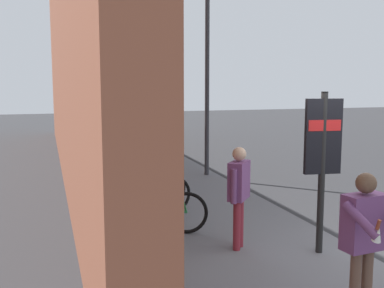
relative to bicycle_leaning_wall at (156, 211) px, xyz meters
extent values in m
plane|color=#2D2D30|center=(3.92, -3.78, -0.51)|extent=(60.00, 60.00, 0.00)
cube|color=slate|center=(5.92, -1.03, -0.45)|extent=(24.00, 3.50, 0.12)
cube|color=#9E563D|center=(6.92, 1.02, 3.39)|extent=(22.00, 0.60, 7.80)
cube|color=black|center=(-0.08, 0.70, 1.89)|extent=(0.90, 0.06, 1.60)
cube|color=black|center=(3.42, 0.70, 1.89)|extent=(0.90, 0.06, 1.60)
cube|color=black|center=(6.92, 0.70, 1.89)|extent=(0.90, 0.06, 1.60)
torus|color=black|center=(0.15, 0.51, -0.03)|extent=(0.26, 0.71, 0.72)
torus|color=black|center=(-0.15, -0.49, -0.03)|extent=(0.26, 0.71, 0.72)
cylinder|color=#267F3F|center=(0.00, -0.02, 0.25)|extent=(0.32, 0.99, 0.58)
cylinder|color=#267F3F|center=(0.02, 0.06, 0.50)|extent=(0.28, 0.83, 0.09)
cylinder|color=#267F3F|center=(-0.13, -0.42, 0.22)|extent=(0.09, 0.19, 0.51)
cube|color=black|center=(-0.10, -0.35, 0.51)|extent=(0.15, 0.22, 0.06)
cylinder|color=#267F3F|center=(0.14, 0.46, 0.57)|extent=(0.47, 0.16, 0.02)
torus|color=black|center=(0.85, 0.39, -0.03)|extent=(0.23, 0.71, 0.72)
torus|color=black|center=(1.10, -0.62, -0.03)|extent=(0.23, 0.71, 0.72)
cylinder|color=#1E4CA5|center=(0.98, -0.14, 0.25)|extent=(0.28, 1.00, 0.58)
cylinder|color=#1E4CA5|center=(0.96, -0.07, 0.50)|extent=(0.24, 0.84, 0.09)
cylinder|color=#1E4CA5|center=(1.08, -0.55, 0.22)|extent=(0.08, 0.19, 0.51)
cube|color=black|center=(1.07, -0.48, 0.51)|extent=(0.15, 0.22, 0.06)
cylinder|color=#1E4CA5|center=(0.86, 0.35, 0.57)|extent=(0.47, 0.14, 0.02)
torus|color=black|center=(1.89, 0.35, -0.03)|extent=(0.13, 0.72, 0.72)
torus|color=black|center=(1.80, -0.69, -0.03)|extent=(0.13, 0.72, 0.72)
cylinder|color=silver|center=(1.84, -0.19, 0.25)|extent=(0.13, 1.02, 0.58)
cylinder|color=silver|center=(1.85, -0.12, 0.50)|extent=(0.11, 0.85, 0.09)
cylinder|color=silver|center=(1.80, -0.62, 0.22)|extent=(0.05, 0.19, 0.51)
cube|color=black|center=(1.81, -0.54, 0.51)|extent=(0.12, 0.21, 0.06)
cylinder|color=silver|center=(1.89, 0.30, 0.57)|extent=(0.48, 0.07, 0.02)
torus|color=black|center=(2.79, 0.45, -0.03)|extent=(0.30, 0.70, 0.72)
torus|color=black|center=(2.44, -0.53, -0.03)|extent=(0.30, 0.70, 0.72)
cylinder|color=silver|center=(2.61, -0.06, 0.25)|extent=(0.37, 0.97, 0.58)
cylinder|color=silver|center=(2.63, 0.01, 0.50)|extent=(0.32, 0.82, 0.09)
cylinder|color=silver|center=(2.46, -0.46, 0.22)|extent=(0.10, 0.19, 0.51)
cube|color=black|center=(2.49, -0.39, 0.51)|extent=(0.16, 0.22, 0.06)
cylinder|color=silver|center=(2.77, 0.41, 0.57)|extent=(0.46, 0.18, 0.02)
torus|color=black|center=(3.40, 0.35, -0.03)|extent=(0.25, 0.71, 0.72)
torus|color=black|center=(3.69, -0.66, -0.03)|extent=(0.25, 0.71, 0.72)
cylinder|color=silver|center=(3.55, -0.18, 0.25)|extent=(0.31, 0.99, 0.58)
cylinder|color=silver|center=(3.53, -0.11, 0.50)|extent=(0.27, 0.83, 0.09)
cylinder|color=silver|center=(3.67, -0.59, 0.22)|extent=(0.08, 0.19, 0.51)
cube|color=black|center=(3.65, -0.51, 0.51)|extent=(0.15, 0.22, 0.06)
cylinder|color=silver|center=(3.42, 0.30, 0.57)|extent=(0.47, 0.15, 0.02)
cylinder|color=black|center=(-1.57, -2.14, 0.81)|extent=(0.10, 0.10, 2.40)
cube|color=black|center=(-1.57, -2.14, 1.36)|extent=(0.15, 0.56, 1.10)
cube|color=red|center=(-1.57, -2.14, 1.53)|extent=(0.16, 0.50, 0.16)
cylinder|color=#4C724C|center=(5.97, -1.94, 0.00)|extent=(0.11, 0.11, 0.77)
cylinder|color=#4C724C|center=(6.10, -1.84, 0.00)|extent=(0.11, 0.11, 0.77)
cube|color=#4C724C|center=(6.03, -1.89, 0.67)|extent=(0.49, 0.46, 0.58)
sphere|color=brown|center=(6.03, -1.89, 1.07)|extent=(0.21, 0.21, 0.21)
cylinder|color=#4C724C|center=(5.83, -2.04, 0.63)|extent=(0.09, 0.09, 0.51)
cylinder|color=#4C724C|center=(6.23, -1.73, 0.63)|extent=(0.09, 0.09, 0.51)
cylinder|color=maroon|center=(-0.98, -1.10, 0.00)|extent=(0.11, 0.11, 0.77)
cylinder|color=maroon|center=(-1.11, -1.00, 0.00)|extent=(0.11, 0.11, 0.77)
cube|color=#723F72|center=(-1.04, -1.05, 0.67)|extent=(0.49, 0.46, 0.58)
sphere|color=#D8AD8C|center=(-1.04, -1.05, 1.08)|extent=(0.21, 0.21, 0.21)
cylinder|color=#723F72|center=(-0.85, -1.21, 0.64)|extent=(0.09, 0.09, 0.51)
cylinder|color=#723F72|center=(-1.24, -0.88, 0.64)|extent=(0.09, 0.09, 0.51)
cylinder|color=#4C724C|center=(3.56, -1.14, 0.01)|extent=(0.12, 0.12, 0.80)
cylinder|color=#4C724C|center=(3.40, -1.08, 0.01)|extent=(0.12, 0.12, 0.80)
cube|color=maroon|center=(3.48, -1.11, 0.71)|extent=(0.52, 0.39, 0.60)
sphere|color=#8C664C|center=(3.48, -1.11, 1.13)|extent=(0.22, 0.22, 0.22)
cylinder|color=maroon|center=(3.72, -1.21, 0.67)|extent=(0.09, 0.09, 0.53)
cylinder|color=maroon|center=(3.23, -1.01, 0.67)|extent=(0.09, 0.09, 0.53)
cylinder|color=brown|center=(-3.43, -1.51, 0.01)|extent=(0.12, 0.12, 0.79)
cylinder|color=brown|center=(-3.45, -1.35, 0.01)|extent=(0.12, 0.12, 0.79)
cube|color=#723F72|center=(-3.44, -1.43, 0.70)|extent=(0.28, 0.48, 0.59)
sphere|color=brown|center=(-3.44, -1.43, 1.11)|extent=(0.21, 0.21, 0.21)
cylinder|color=#723F72|center=(-3.64, -1.23, 0.80)|extent=(0.43, 0.22, 0.33)
cone|color=white|center=(-3.82, -1.29, 0.70)|extent=(0.13, 0.10, 0.16)
cylinder|color=brown|center=(-3.82, -1.29, 0.80)|extent=(0.06, 0.04, 0.11)
cylinder|color=#333338|center=(4.48, -2.48, 2.32)|extent=(0.12, 0.12, 5.42)
camera|label=1|loc=(-7.31, 1.68, 2.14)|focal=43.04mm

